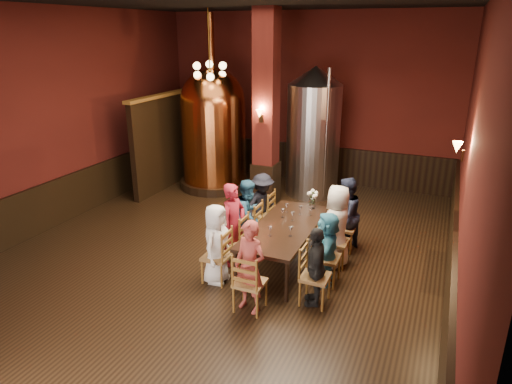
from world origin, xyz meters
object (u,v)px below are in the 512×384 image
at_px(person_2, 249,215).
at_px(copper_kettle, 214,128).
at_px(person_0, 216,244).
at_px(rose_vase, 312,196).
at_px(person_1, 234,225).
at_px(steel_vessel, 313,132).
at_px(dining_table, 285,229).

xyz_separation_m(person_2, copper_kettle, (-2.36, 3.04, 0.91)).
xyz_separation_m(person_0, rose_vase, (1.04, 2.00, 0.31)).
relative_size(person_0, copper_kettle, 0.31).
height_order(person_1, rose_vase, person_1).
bearing_deg(person_0, steel_vessel, -4.26).
height_order(person_0, copper_kettle, copper_kettle).
bearing_deg(copper_kettle, rose_vase, -34.87).
distance_m(person_1, steel_vessel, 4.30).
bearing_deg(person_0, person_2, -1.89).
distance_m(dining_table, person_1, 0.91).
distance_m(person_0, person_1, 0.67).
relative_size(person_2, rose_vase, 3.67).
distance_m(dining_table, copper_kettle, 4.74).
bearing_deg(person_1, copper_kettle, 45.65).
bearing_deg(person_1, dining_table, -55.40).
height_order(person_0, rose_vase, person_0).
distance_m(person_0, steel_vessel, 4.97).
bearing_deg(person_0, person_1, -1.89).
bearing_deg(rose_vase, person_1, -127.96).
xyz_separation_m(person_0, person_1, (-0.00, 0.67, 0.08)).
relative_size(person_0, person_2, 0.98).
bearing_deg(person_0, copper_kettle, 26.25).
xyz_separation_m(copper_kettle, rose_vase, (3.40, -2.37, -0.61)).
bearing_deg(person_1, rose_vase, -24.80).
xyz_separation_m(steel_vessel, rose_vase, (0.86, -2.88, -0.61)).
relative_size(person_2, copper_kettle, 0.32).
bearing_deg(steel_vessel, person_0, -92.14).
bearing_deg(copper_kettle, person_0, -61.63).
relative_size(dining_table, copper_kettle, 0.54).
bearing_deg(person_2, person_0, -172.99).
relative_size(copper_kettle, steel_vessel, 1.38).
xyz_separation_m(person_0, copper_kettle, (-2.36, 4.37, 0.93)).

